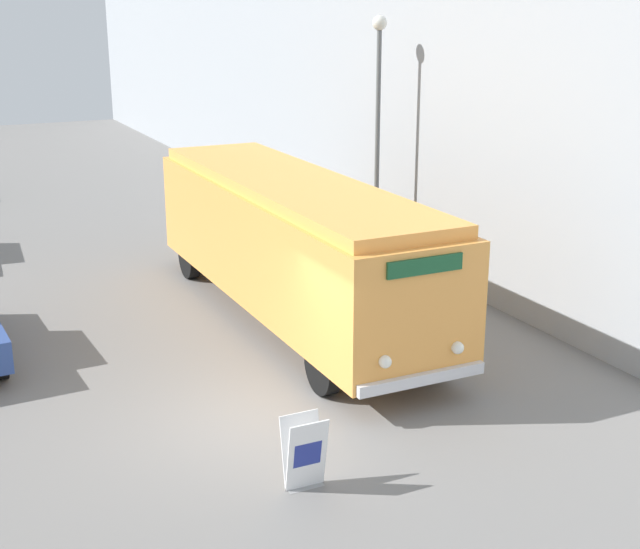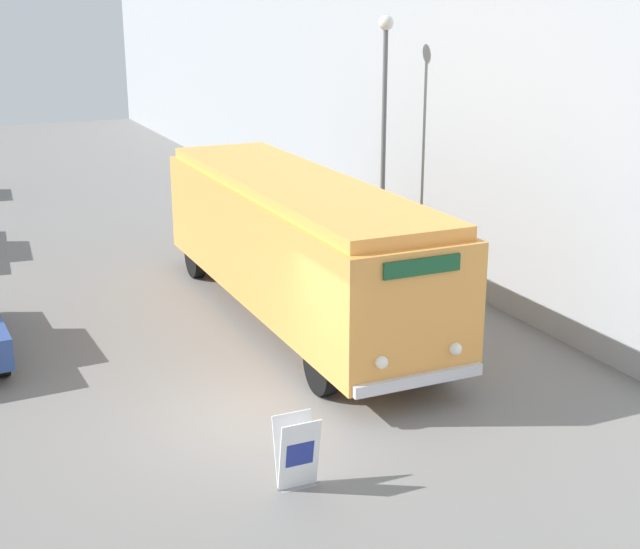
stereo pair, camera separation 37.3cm
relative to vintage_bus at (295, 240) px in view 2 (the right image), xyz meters
The scene contains 5 objects.
ground_plane 5.44m from the vintage_bus, 121.44° to the right, with size 80.00×80.00×0.00m, color slate.
building_wall_right 7.63m from the vintage_bus, 51.04° to the left, with size 0.30×60.00×8.51m.
vintage_bus is the anchor object (origin of this frame).
sign_board 7.20m from the vintage_bus, 112.75° to the right, with size 0.60×0.40×1.08m.
streetlamp 4.90m from the vintage_bus, 36.28° to the left, with size 0.36×0.36×6.31m.
Camera 2 is at (-4.41, -12.56, 6.66)m, focal length 50.00 mm.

